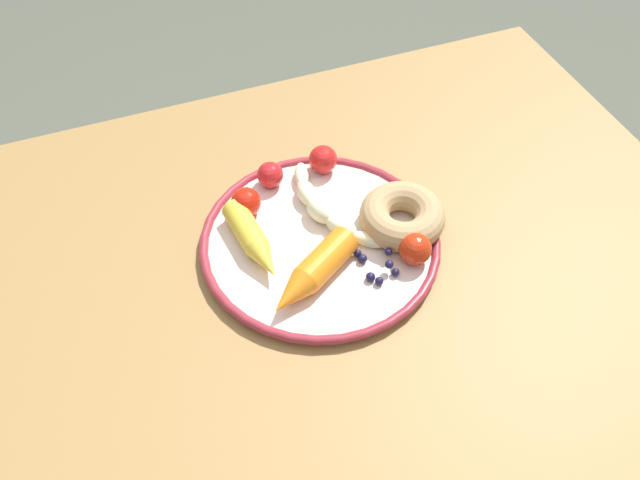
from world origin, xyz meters
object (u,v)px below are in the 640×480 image
object	(u,v)px
dining_table	(355,297)
tomato_mid	(246,202)
banana	(325,209)
carrot_orange	(312,274)
blueberry_pile	(376,266)
tomato_near	(323,159)
tomato_far	(415,249)
tomato_extra	(270,175)
plate	(320,241)
carrot_yellow	(253,241)
donut	(402,216)

from	to	relation	value
dining_table	tomato_mid	distance (m)	0.21
banana	carrot_orange	xyz separation A→B (m)	(0.06, 0.10, 0.01)
dining_table	blueberry_pile	world-z (taller)	blueberry_pile
tomato_near	tomato_far	size ratio (longest dim) A/B	0.97
blueberry_pile	tomato_extra	bearing A→B (deg)	-68.11
plate	tomato_far	distance (m)	0.12
plate	tomato_extra	world-z (taller)	tomato_extra
tomato_far	blueberry_pile	bearing A→B (deg)	-1.69
banana	dining_table	bearing A→B (deg)	107.12
carrot_yellow	dining_table	bearing A→B (deg)	160.54
banana	tomato_far	distance (m)	0.13
carrot_orange	plate	bearing A→B (deg)	-118.72
dining_table	carrot_orange	size ratio (longest dim) A/B	6.97
carrot_yellow	tomato_extra	distance (m)	0.12
carrot_orange	carrot_yellow	distance (m)	0.09
tomato_near	banana	bearing A→B (deg)	70.86
carrot_orange	tomato_far	world-z (taller)	tomato_far
blueberry_pile	tomato_far	size ratio (longest dim) A/B	1.45
donut	tomato_near	world-z (taller)	tomato_near
carrot_orange	carrot_yellow	size ratio (longest dim) A/B	1.07
blueberry_pile	tomato_far	xyz separation A→B (m)	(-0.05, 0.00, 0.01)
dining_table	tomato_extra	distance (m)	0.21
dining_table	tomato_extra	xyz separation A→B (m)	(0.07, -0.15, 0.13)
tomato_near	tomato_far	xyz separation A→B (m)	(-0.05, 0.19, 0.00)
carrot_orange	tomato_extra	xyz separation A→B (m)	(-0.01, -0.18, -0.00)
banana	tomato_far	world-z (taller)	tomato_far
carrot_orange	tomato_mid	xyz separation A→B (m)	(0.04, -0.14, 0.00)
dining_table	banana	bearing A→B (deg)	-72.88
banana	tomato_extra	xyz separation A→B (m)	(0.05, -0.08, 0.01)
tomato_near	tomato_mid	world-z (taller)	same
tomato_near	tomato_far	distance (m)	0.20
carrot_orange	tomato_near	size ratio (longest dim) A/B	3.42
plate	banana	bearing A→B (deg)	-119.66
banana	carrot_orange	world-z (taller)	carrot_orange
banana	tomato_near	distance (m)	0.09
blueberry_pile	tomato_near	xyz separation A→B (m)	(-0.00, -0.19, 0.01)
carrot_orange	tomato_extra	world-z (taller)	carrot_orange
dining_table	tomato_extra	bearing A→B (deg)	-64.46
dining_table	tomato_near	size ratio (longest dim) A/B	23.84
tomato_near	donut	bearing A→B (deg)	113.17
carrot_yellow	tomato_near	xyz separation A→B (m)	(-0.13, -0.10, 0.00)
plate	tomato_extra	size ratio (longest dim) A/B	8.57
banana	tomato_mid	xyz separation A→B (m)	(0.10, -0.04, 0.01)
tomato_far	donut	bearing A→B (deg)	-99.31
dining_table	plate	distance (m)	0.12
tomato_near	tomato_extra	bearing A→B (deg)	0.66
plate	tomato_mid	world-z (taller)	tomato_mid
banana	tomato_mid	distance (m)	0.10
tomato_mid	tomato_far	bearing A→B (deg)	138.78
plate	tomato_far	world-z (taller)	tomato_far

